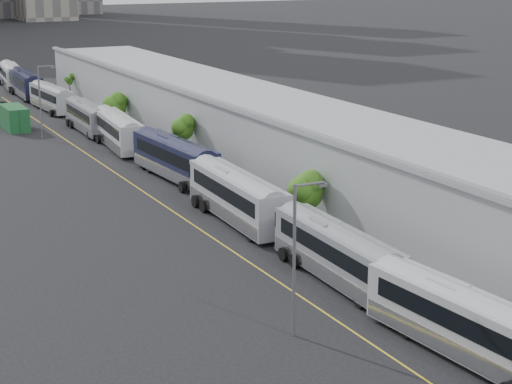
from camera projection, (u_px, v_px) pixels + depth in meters
sidewalk at (355, 229)px, 65.49m from camera, size 10.00×170.00×0.12m
lane_line at (232, 251)px, 60.83m from camera, size 0.12×160.00×0.02m
depot at (399, 180)px, 66.36m from camera, size 12.45×160.40×7.20m
bus_2 at (465, 329)px, 44.13m from camera, size 3.54×12.86×3.71m
bus_3 at (337, 257)px, 54.84m from camera, size 2.99×12.70×3.69m
bus_4 at (237, 201)px, 67.26m from camera, size 3.33×13.83×4.01m
bus_5 at (175, 162)px, 80.40m from camera, size 3.49×13.58×3.93m
bus_6 at (118, 134)px, 93.80m from camera, size 3.71×13.21×3.81m
bus_7 at (88, 120)px, 102.72m from camera, size 2.77×12.15×3.53m
bus_8 at (51, 100)px, 116.98m from camera, size 3.13×12.36×3.58m
bus_9 at (26, 86)px, 128.99m from camera, size 3.09×13.41×3.90m
bus_10 at (11, 77)px, 139.20m from camera, size 3.91×13.09×3.77m
tree_2 at (305, 188)px, 64.41m from camera, size 2.75×2.75×4.82m
tree_3 at (183, 126)px, 85.32m from camera, size 2.23×2.23×5.10m
tree_4 at (114, 103)px, 102.85m from camera, size 2.83×2.83×4.78m
tree_5 at (70, 81)px, 123.31m from camera, size 1.01×1.01×3.78m
street_lamp_near at (297, 249)px, 45.87m from camera, size 2.04×0.22×8.63m
street_lamp_far at (42, 97)px, 97.68m from camera, size 2.04×0.22×8.46m
shipping_container at (14, 118)px, 104.15m from camera, size 2.47×6.05×2.86m
suv at (2, 107)px, 116.06m from camera, size 2.90×5.29×1.41m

